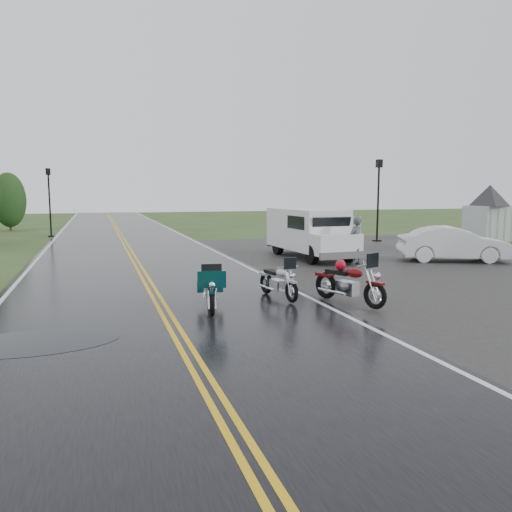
{
  "coord_description": "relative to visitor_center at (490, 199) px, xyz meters",
  "views": [
    {
      "loc": [
        -1.42,
        -11.17,
        2.77
      ],
      "look_at": [
        2.8,
        2.0,
        1.0
      ],
      "focal_mm": 35.0,
      "sensor_mm": 36.0,
      "label": 1
    }
  ],
  "objects": [
    {
      "name": "lamp_post_far_right",
      "position": [
        -6.38,
        1.4,
        -0.09
      ],
      "size": [
        0.4,
        0.4,
        4.63
      ],
      "primitive_type": null,
      "color": "black",
      "rests_on": "ground"
    },
    {
      "name": "visitor_center",
      "position": [
        0.0,
        0.0,
        0.0
      ],
      "size": [
        16.0,
        10.0,
        4.8
      ],
      "primitive_type": null,
      "color": "#A8AAAD",
      "rests_on": "ground"
    },
    {
      "name": "ground",
      "position": [
        -20.0,
        -12.0,
        -2.4
      ],
      "size": [
        120.0,
        120.0,
        0.0
      ],
      "primitive_type": "plane",
      "color": "#2D471E",
      "rests_on": "ground"
    },
    {
      "name": "road",
      "position": [
        -20.0,
        -2.0,
        -2.38
      ],
      "size": [
        8.0,
        100.0,
        0.04
      ],
      "primitive_type": "cube",
      "color": "black",
      "rests_on": "ground"
    },
    {
      "name": "tree_left_far",
      "position": [
        -27.37,
        16.72,
        -0.6
      ],
      "size": [
        2.33,
        2.33,
        3.59
      ],
      "primitive_type": null,
      "color": "#1E3D19",
      "rests_on": "ground"
    },
    {
      "name": "motorcycle_red",
      "position": [
        -15.31,
        -13.18,
        -1.76
      ],
      "size": [
        1.49,
        2.32,
        1.29
      ],
      "primitive_type": null,
      "rotation": [
        0.0,
        0.0,
        0.35
      ],
      "color": "#580A0D",
      "rests_on": "ground"
    },
    {
      "name": "person_at_van",
      "position": [
        -12.06,
        -6.37,
        -1.48
      ],
      "size": [
        0.79,
        0.7,
        1.83
      ],
      "primitive_type": "imported",
      "rotation": [
        0.0,
        0.0,
        3.62
      ],
      "color": "#4B4A4F",
      "rests_on": "ground"
    },
    {
      "name": "van_white",
      "position": [
        -13.6,
        -5.79,
        -1.34
      ],
      "size": [
        2.32,
        5.49,
        2.12
      ],
      "primitive_type": null,
      "rotation": [
        0.0,
        0.0,
        0.06
      ],
      "color": "white",
      "rests_on": "ground"
    },
    {
      "name": "lamp_post_far_left",
      "position": [
        -24.14,
        10.31,
        -0.25
      ],
      "size": [
        0.37,
        0.37,
        4.29
      ],
      "primitive_type": null,
      "color": "black",
      "rests_on": "ground"
    },
    {
      "name": "sedan_white",
      "position": [
        -7.87,
        -6.7,
        -1.71
      ],
      "size": [
        4.44,
        2.99,
        1.38
      ],
      "primitive_type": "imported",
      "rotation": [
        0.0,
        0.0,
        1.17
      ],
      "color": "silver",
      "rests_on": "ground"
    },
    {
      "name": "motorcycle_silver",
      "position": [
        -16.9,
        -11.94,
        -1.85
      ],
      "size": [
        0.95,
        1.95,
        1.11
      ],
      "primitive_type": null,
      "rotation": [
        0.0,
        0.0,
        0.15
      ],
      "color": "#A8ACAF",
      "rests_on": "ground"
    },
    {
      "name": "motorcycle_teal",
      "position": [
        -19.07,
        -12.69,
        -1.82
      ],
      "size": [
        1.07,
        2.07,
        1.16
      ],
      "primitive_type": null,
      "rotation": [
        0.0,
        0.0,
        -0.18
      ],
      "color": "#042E32",
      "rests_on": "ground"
    },
    {
      "name": "parking_pad",
      "position": [
        -9.0,
        -7.0,
        -2.38
      ],
      "size": [
        14.0,
        24.0,
        0.03
      ],
      "primitive_type": "cube",
      "color": "black",
      "rests_on": "ground"
    }
  ]
}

